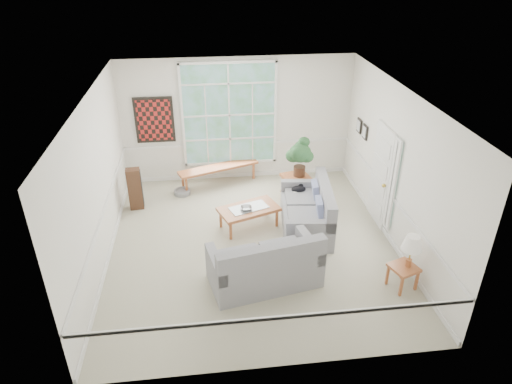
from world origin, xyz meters
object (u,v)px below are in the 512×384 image
at_px(coffee_table, 249,217).
at_px(side_table, 402,277).
at_px(loveseat_right, 306,208).
at_px(end_table, 296,188).
at_px(loveseat_front, 264,258).

height_order(coffee_table, side_table, coffee_table).
bearing_deg(loveseat_right, end_table, 94.98).
distance_m(loveseat_right, coffee_table, 1.21).
bearing_deg(loveseat_front, coffee_table, 80.95).
height_order(loveseat_front, side_table, loveseat_front).
relative_size(loveseat_front, coffee_table, 1.54).
bearing_deg(coffee_table, end_table, 20.42).
relative_size(coffee_table, end_table, 2.04).
bearing_deg(coffee_table, loveseat_right, -29.85).
xyz_separation_m(loveseat_right, side_table, (1.24, -2.02, -0.27)).
bearing_deg(loveseat_front, side_table, -22.06).
bearing_deg(loveseat_right, side_table, -51.63).
xyz_separation_m(loveseat_front, side_table, (2.32, -0.43, -0.28)).
xyz_separation_m(loveseat_right, end_table, (0.04, 1.22, -0.20)).
relative_size(loveseat_right, end_table, 3.08).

